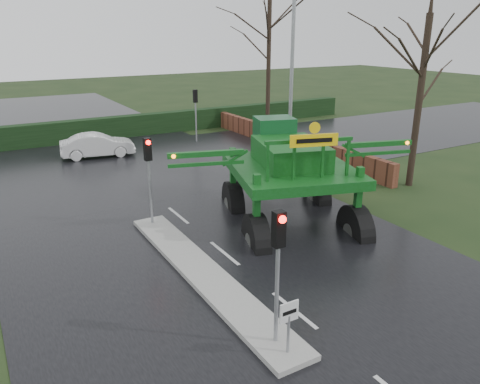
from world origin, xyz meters
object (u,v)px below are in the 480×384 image
street_light_right (288,56)px  keep_left_sign (289,319)px  white_sedan (99,157)px  crop_sprayer (255,173)px  traffic_signal_far (195,104)px  traffic_signal_near (278,250)px  traffic_signal_mid (148,163)px

street_light_right → keep_left_sign: bearing=-125.1°
white_sedan → crop_sprayer: bearing=-163.7°
street_light_right → white_sedan: street_light_right is taller
traffic_signal_far → crop_sprayer: (-5.02, -15.58, -0.02)m
keep_left_sign → crop_sprayer: crop_sprayer is taller
keep_left_sign → crop_sprayer: bearing=64.9°
crop_sprayer → white_sedan: 15.16m
traffic_signal_near → traffic_signal_far: bearing=69.6°
keep_left_sign → crop_sprayer: size_ratio=0.14×
street_light_right → crop_sprayer: 10.68m
traffic_signal_far → crop_sprayer: bearing=72.2°
crop_sprayer → traffic_signal_near: bearing=-100.0°
street_light_right → white_sedan: bearing=139.8°
traffic_signal_far → street_light_right: (1.69, -8.01, 3.40)m
keep_left_sign → traffic_signal_mid: 9.12m
traffic_signal_near → street_light_right: (9.49, 13.01, 3.40)m
street_light_right → white_sedan: (-8.59, 7.25, -5.99)m
traffic_signal_far → street_light_right: 8.86m
keep_left_sign → traffic_signal_far: bearing=70.1°
keep_left_sign → street_light_right: (9.49, 13.50, 4.93)m
crop_sprayer → white_sedan: (-1.88, 14.83, -2.57)m
traffic_signal_far → white_sedan: 7.41m
keep_left_sign → traffic_signal_mid: traffic_signal_mid is taller
traffic_signal_near → street_light_right: 16.46m
keep_left_sign → traffic_signal_far: 22.93m
traffic_signal_mid → street_light_right: (9.49, 4.51, 3.40)m
traffic_signal_mid → traffic_signal_far: 14.75m
traffic_signal_mid → crop_sprayer: size_ratio=0.38×
keep_left_sign → traffic_signal_near: traffic_signal_near is taller
white_sedan → street_light_right: bearing=-121.1°
traffic_signal_far → crop_sprayer: size_ratio=0.38×
traffic_signal_near → street_light_right: bearing=53.9°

